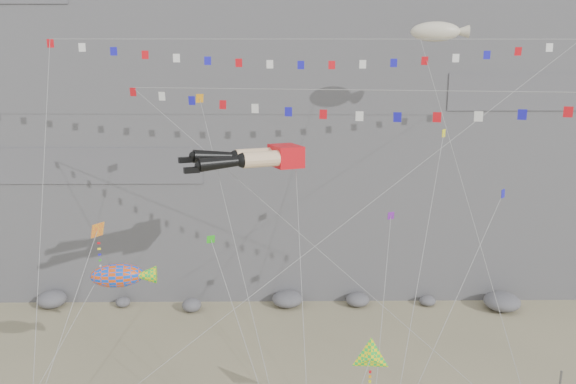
{
  "coord_description": "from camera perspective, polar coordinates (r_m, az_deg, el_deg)",
  "views": [
    {
      "loc": [
        -0.48,
        -27.81,
        19.63
      ],
      "look_at": [
        -0.04,
        9.0,
        11.7
      ],
      "focal_mm": 35.0,
      "sensor_mm": 36.0,
      "label": 1
    }
  ],
  "objects": [
    {
      "name": "small_kite_c",
      "position": [
        31.08,
        -7.68,
        -5.31
      ],
      "size": [
        5.27,
        8.26,
        13.89
      ],
      "color": "green",
      "rests_on": "ground"
    },
    {
      "name": "fish_windsock",
      "position": [
        32.69,
        -16.96,
        -8.13
      ],
      "size": [
        7.58,
        5.92,
        11.29
      ],
      "color": "#E3470B",
      "rests_on": "ground"
    },
    {
      "name": "small_kite_b",
      "position": [
        34.92,
        10.37,
        -2.9
      ],
      "size": [
        3.68,
        12.78,
        16.64
      ],
      "color": "purple",
      "rests_on": "ground"
    },
    {
      "name": "talus_boulders",
      "position": [
        48.68,
        -0.06,
        -10.85
      ],
      "size": [
        60.0,
        3.0,
        1.2
      ],
      "primitive_type": null,
      "color": "slate",
      "rests_on": "ground"
    },
    {
      "name": "small_kite_d",
      "position": [
        35.92,
        15.43,
        5.12
      ],
      "size": [
        6.34,
        13.49,
        21.19
      ],
      "color": "#FFF315",
      "rests_on": "ground"
    },
    {
      "name": "legs_kite",
      "position": [
        33.73,
        -3.38,
        3.47
      ],
      "size": [
        7.47,
        15.75,
        20.43
      ],
      "rotation": [
        0.0,
        0.0,
        0.39
      ],
      "color": "red",
      "rests_on": "ground"
    },
    {
      "name": "cliff",
      "position": [
        60.05,
        -0.23,
        17.29
      ],
      "size": [
        80.0,
        28.0,
        50.0
      ],
      "primitive_type": "cube",
      "color": "slate",
      "rests_on": "ground"
    },
    {
      "name": "flag_banner_upper",
      "position": [
        38.46,
        2.89,
        15.21
      ],
      "size": [
        35.19,
        13.74,
        29.68
      ],
      "color": "red",
      "rests_on": "ground"
    },
    {
      "name": "delta_kite",
      "position": [
        30.12,
        8.38,
        -16.37
      ],
      "size": [
        4.65,
        6.42,
        8.77
      ],
      "color": "yellow",
      "rests_on": "ground"
    },
    {
      "name": "harlequin_kite",
      "position": [
        32.54,
        -18.81,
        -3.78
      ],
      "size": [
        3.85,
        7.3,
        13.09
      ],
      "color": "#FA1B2D",
      "rests_on": "ground"
    },
    {
      "name": "blimp_windsock",
      "position": [
        40.94,
        14.75,
        15.42
      ],
      "size": [
        5.35,
        14.48,
        26.24
      ],
      "color": "beige",
      "rests_on": "ground"
    },
    {
      "name": "flag_banner_lower",
      "position": [
        32.29,
        9.26,
        10.13
      ],
      "size": [
        30.38,
        11.56,
        21.42
      ],
      "color": "red",
      "rests_on": "ground"
    },
    {
      "name": "small_kite_e",
      "position": [
        34.34,
        20.81,
        -0.63
      ],
      "size": [
        9.31,
        9.15,
        17.58
      ],
      "color": "#1A15BF",
      "rests_on": "ground"
    },
    {
      "name": "small_kite_a",
      "position": [
        37.67,
        -8.84,
        8.89
      ],
      "size": [
        6.79,
        15.59,
        24.0
      ],
      "color": "orange",
      "rests_on": "ground"
    }
  ]
}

